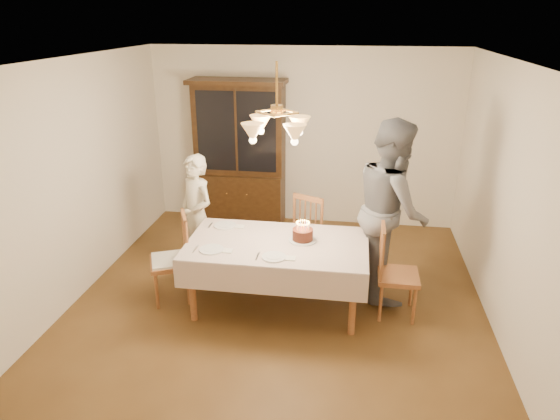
% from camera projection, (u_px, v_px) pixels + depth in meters
% --- Properties ---
extents(ground, '(5.00, 5.00, 0.00)m').
position_uv_depth(ground, '(277.00, 304.00, 5.53)').
color(ground, '#533617').
rests_on(ground, ground).
extents(room_shell, '(5.00, 5.00, 5.00)m').
position_uv_depth(room_shell, '(277.00, 168.00, 4.95)').
color(room_shell, white).
rests_on(room_shell, ground).
extents(dining_table, '(1.90, 1.10, 0.76)m').
position_uv_depth(dining_table, '(277.00, 249.00, 5.28)').
color(dining_table, brown).
rests_on(dining_table, ground).
extents(china_hutch, '(1.38, 0.54, 2.16)m').
position_uv_depth(china_hutch, '(240.00, 157.00, 7.36)').
color(china_hutch, black).
rests_on(china_hutch, ground).
extents(chair_far_side, '(0.57, 0.56, 1.00)m').
position_uv_depth(chair_far_side, '(314.00, 234.00, 6.23)').
color(chair_far_side, brown).
rests_on(chair_far_side, ground).
extents(chair_left_end, '(0.56, 0.57, 1.00)m').
position_uv_depth(chair_left_end, '(171.00, 262.00, 5.50)').
color(chair_left_end, brown).
rests_on(chair_left_end, ground).
extents(chair_right_end, '(0.42, 0.44, 1.00)m').
position_uv_depth(chair_right_end, '(397.00, 277.00, 5.22)').
color(chair_right_end, brown).
rests_on(chair_right_end, ground).
extents(elderly_woman, '(0.65, 0.61, 1.49)m').
position_uv_depth(elderly_woman, '(197.00, 215.00, 6.00)').
color(elderly_woman, '#EFE6CA').
rests_on(elderly_woman, ground).
extents(adult_in_grey, '(0.88, 1.07, 2.01)m').
position_uv_depth(adult_in_grey, '(391.00, 209.00, 5.48)').
color(adult_in_grey, slate).
rests_on(adult_in_grey, ground).
extents(birthday_cake, '(0.30, 0.30, 0.22)m').
position_uv_depth(birthday_cake, '(303.00, 235.00, 5.28)').
color(birthday_cake, white).
rests_on(birthday_cake, dining_table).
extents(place_setting_near_left, '(0.40, 0.25, 0.02)m').
position_uv_depth(place_setting_near_left, '(213.00, 250.00, 5.08)').
color(place_setting_near_left, white).
rests_on(place_setting_near_left, dining_table).
extents(place_setting_near_right, '(0.39, 0.24, 0.02)m').
position_uv_depth(place_setting_near_right, '(275.00, 257.00, 4.93)').
color(place_setting_near_right, white).
rests_on(place_setting_near_right, dining_table).
extents(place_setting_far_left, '(0.40, 0.25, 0.02)m').
position_uv_depth(place_setting_far_left, '(226.00, 226.00, 5.66)').
color(place_setting_far_left, white).
rests_on(place_setting_far_left, dining_table).
extents(chandelier, '(0.62, 0.62, 0.73)m').
position_uv_depth(chandelier, '(277.00, 128.00, 4.81)').
color(chandelier, '#BF8C3F').
rests_on(chandelier, ground).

